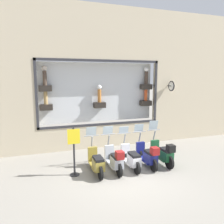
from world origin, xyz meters
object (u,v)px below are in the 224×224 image
Objects in this scene: scooter_olive_4 at (96,162)px; scooter_white_2 at (131,158)px; scooter_green_0 at (163,153)px; scooter_silver_3 at (115,160)px; shop_sign_post at (74,150)px; scooter_navy_1 at (148,155)px.

scooter_white_2 is at bearing -90.18° from scooter_olive_4.
scooter_green_0 reaches higher than scooter_silver_3.
scooter_green_0 is 1.00× the size of shop_sign_post.
scooter_green_0 is 2.83m from scooter_olive_4.
scooter_navy_1 is 1.00× the size of scooter_olive_4.
shop_sign_post reaches higher than scooter_silver_3.
scooter_green_0 is 1.00× the size of scooter_navy_1.
scooter_olive_4 reaches higher than scooter_navy_1.
shop_sign_post reaches higher than scooter_green_0.
shop_sign_post is at bearing 82.53° from scooter_olive_4.
shop_sign_post is (0.17, 1.52, 0.51)m from scooter_silver_3.
scooter_navy_1 is at bearing 90.76° from scooter_green_0.
shop_sign_post is (0.11, 0.81, 0.55)m from scooter_olive_4.
shop_sign_post is (0.16, 3.65, 0.49)m from scooter_green_0.
scooter_white_2 is at bearing 85.42° from scooter_navy_1.
scooter_green_0 is at bearing -89.24° from scooter_navy_1.
scooter_silver_3 is at bearing 94.51° from scooter_white_2.
scooter_navy_1 is at bearing -94.58° from scooter_white_2.
scooter_silver_3 is 1.00× the size of scooter_olive_4.
scooter_olive_4 is (0.06, 0.71, -0.04)m from scooter_silver_3.
scooter_green_0 is at bearing -92.49° from shop_sign_post.
scooter_silver_3 is (0.00, 1.42, 0.00)m from scooter_navy_1.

